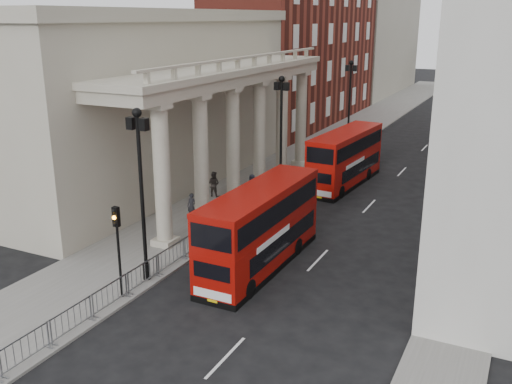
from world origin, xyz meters
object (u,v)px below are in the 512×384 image
lamp_post_north (350,98)px  traffic_light (117,235)px  bus_near (261,226)px  pedestrian_b (214,184)px  lamp_post_mid (281,127)px  bus_far (346,157)px  pedestrian_c (252,186)px  pedestrian_a (192,206)px  lamp_post_south (141,184)px

lamp_post_north → traffic_light: 34.07m
lamp_post_north → traffic_light: lamp_post_north is taller
bus_near → pedestrian_b: 12.09m
lamp_post_mid → traffic_light: bearing=-89.7°
traffic_light → bus_far: 22.55m
pedestrian_b → pedestrian_c: 2.72m
bus_far → pedestrian_a: bearing=-112.8°
bus_far → pedestrian_c: bus_far is taller
traffic_light → pedestrian_b: (-3.90, 14.99, -2.08)m
pedestrian_a → lamp_post_mid: bearing=71.4°
lamp_post_south → lamp_post_north: same height
pedestrian_a → pedestrian_c: bearing=76.3°
lamp_post_north → lamp_post_south: bearing=-90.0°
traffic_light → bus_near: 7.34m
lamp_post_south → pedestrian_b: bearing=106.3°
bus_far → pedestrian_a: 13.53m
pedestrian_b → pedestrian_c: bearing=-159.8°
lamp_post_mid → pedestrian_b: bearing=-141.4°
lamp_post_south → lamp_post_mid: same height
lamp_post_mid → pedestrian_a: 9.09m
pedestrian_b → lamp_post_north: bearing=-101.4°
lamp_post_south → traffic_light: bearing=-87.2°
bus_far → pedestrian_b: bus_far is taller
lamp_post_south → pedestrian_b: lamp_post_south is taller
lamp_post_south → bus_near: 6.41m
lamp_post_mid → bus_far: 6.15m
lamp_post_north → pedestrian_a: 24.21m
bus_far → pedestrian_c: (-4.73, -6.35, -1.21)m
lamp_post_mid → pedestrian_a: bearing=-109.0°
lamp_post_mid → traffic_light: (0.10, -18.02, -1.80)m
traffic_light → pedestrian_b: traffic_light is taller
lamp_post_south → bus_far: size_ratio=0.86×
traffic_light → lamp_post_mid: bearing=90.3°
traffic_light → pedestrian_c: traffic_light is taller
lamp_post_north → bus_far: bearing=-73.5°
bus_far → pedestrian_a: (-6.14, -11.99, -1.21)m
lamp_post_south → pedestrian_c: size_ratio=4.99×
lamp_post_south → pedestrian_c: bearing=95.1°
lamp_post_north → pedestrian_b: (-3.80, -19.03, -3.89)m
lamp_post_south → pedestrian_c: (-1.25, 13.91, -3.96)m
pedestrian_a → lamp_post_north: bearing=83.9°
bus_near → traffic_light: bearing=-123.9°
bus_near → pedestrian_b: (-8.01, 8.98, -1.16)m
lamp_post_south → bus_far: 20.74m
bus_far → lamp_post_south: bearing=-95.5°
lamp_post_north → pedestrian_c: bearing=-94.0°
lamp_post_mid → pedestrian_c: 4.65m
lamp_post_north → bus_near: (4.21, -28.01, -2.73)m
lamp_post_north → pedestrian_a: bearing=-96.4°
traffic_light → pedestrian_b: size_ratio=2.38×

